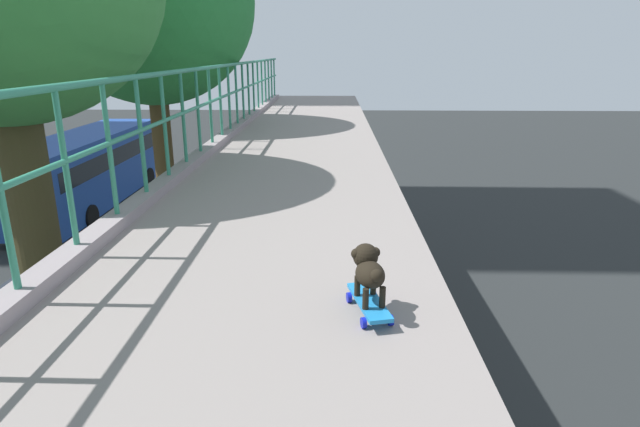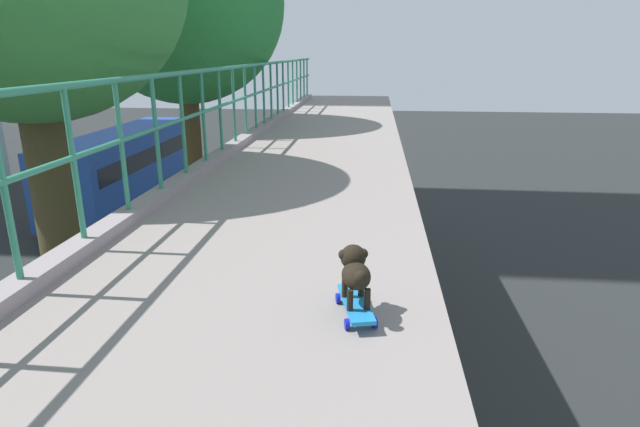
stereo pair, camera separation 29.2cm
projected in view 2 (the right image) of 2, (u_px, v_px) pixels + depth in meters
car_grey_fifth at (86, 295)px, 12.98m from camera, size 1.79×4.34×1.45m
city_bus at (128, 163)px, 22.80m from camera, size 2.68×10.43×3.18m
roadside_tree_far at (182, 7)px, 10.50m from camera, size 4.10×4.10×9.39m
toy_skateboard at (356, 304)px, 3.03m from camera, size 0.26×0.51×0.09m
small_dog at (355, 269)px, 2.98m from camera, size 0.21×0.35×0.32m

